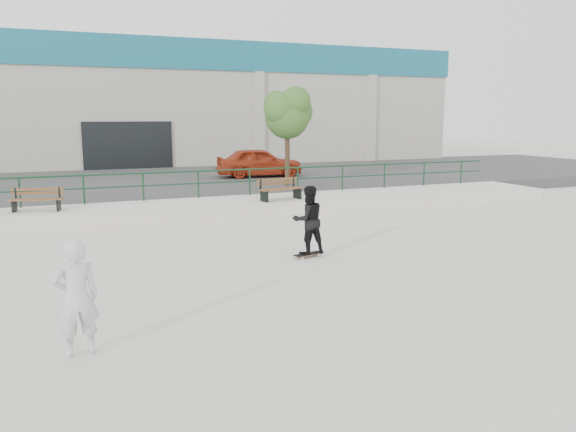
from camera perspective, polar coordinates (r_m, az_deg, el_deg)
name	(u,v)px	position (r m, az deg, el deg)	size (l,w,h in m)	color
ground	(278,302)	(10.85, -1.02, -8.73)	(120.00, 120.00, 0.00)	beige
ledge	(179,212)	(19.70, -11.01, 0.43)	(30.00, 3.00, 0.50)	silver
parking_strip	(144,184)	(28.02, -14.40, 3.13)	(60.00, 14.00, 0.50)	#3D3D3D
railing	(171,179)	(20.83, -11.80, 3.68)	(28.00, 0.06, 1.03)	#163C23
commercial_building	(113,100)	(41.75, -17.36, 11.14)	(44.20, 16.33, 8.00)	#ADA89B
bench_left	(37,200)	(19.68, -24.17, 1.52)	(1.66, 0.79, 0.74)	brown
bench_right	(280,189)	(20.35, -0.81, 2.75)	(1.79, 0.84, 0.79)	brown
tree	(288,112)	(24.61, -0.01, 10.55)	(2.39, 2.13, 4.25)	#4E3727
red_car	(259,162)	(28.21, -2.94, 5.48)	(1.72, 4.27, 1.46)	#9F2C13
skateboard	(308,254)	(14.17, 2.04, -3.90)	(0.81, 0.40, 0.09)	black
standing_skater	(308,220)	(13.98, 2.07, -0.40)	(0.83, 0.65, 1.72)	black
seated_skater	(76,298)	(8.86, -20.70, -7.79)	(0.64, 0.42, 1.76)	silver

